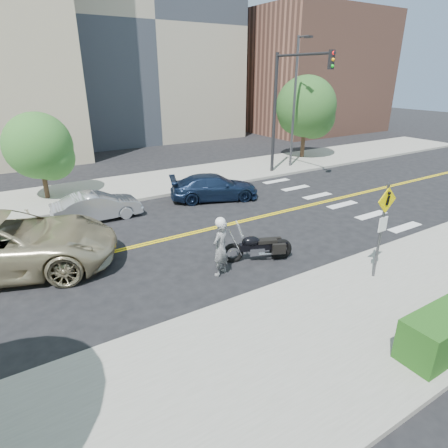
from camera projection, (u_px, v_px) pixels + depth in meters
ground_plane at (167, 239)px, 14.66m from camera, size 120.00×120.00×0.00m
sidewalk_near at (299, 348)px, 8.74m from camera, size 60.00×5.00×0.15m
sidewalk_far at (112, 190)px, 20.53m from camera, size 60.00×5.00×0.15m
building_mid at (127, 27)px, 35.27m from camera, size 18.00×14.00×20.00m
building_right at (309, 73)px, 40.88m from camera, size 14.00×12.00×12.00m
lamp_post at (294, 104)px, 24.09m from camera, size 0.16×0.16×8.00m
traffic_light at (285, 98)px, 21.80m from camera, size 0.28×4.50×7.00m
pedestrian_sign at (383, 222)px, 11.02m from camera, size 0.78×0.08×3.00m
motorcyclist at (220, 247)px, 11.75m from camera, size 0.80×0.68×1.97m
motorcycle at (258, 241)px, 12.77m from camera, size 2.46×1.56×1.44m
suv at (2, 244)px, 11.92m from camera, size 7.71×5.32×1.96m
parked_car_silver at (97, 206)px, 16.36m from camera, size 3.76×1.33×1.24m
parked_car_blue at (214, 187)px, 19.02m from camera, size 4.80×3.21×1.29m
tree_far_a at (38, 146)px, 18.05m from camera, size 3.20×3.20×4.37m
tree_far_b at (306, 107)px, 26.85m from camera, size 4.29×4.29×5.94m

